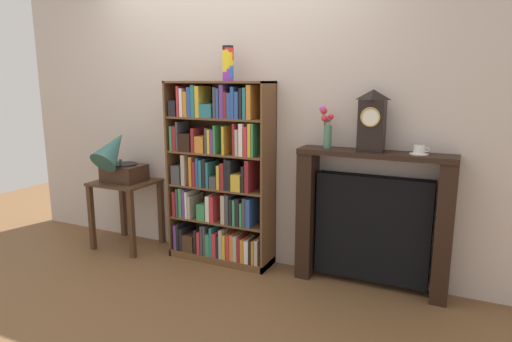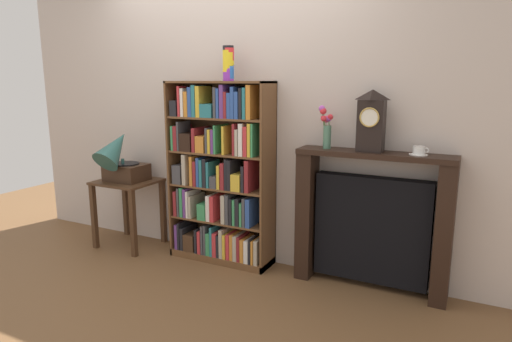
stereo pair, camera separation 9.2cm
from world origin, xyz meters
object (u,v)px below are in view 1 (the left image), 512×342
object	(u,v)px
fireplace_mantel	(372,221)
mantel_clock	(372,121)
cup_stack	(228,63)
flower_vase	(327,126)
bookshelf	(219,179)
teacup_with_saucer	(419,150)
side_table_left	(126,197)
gramophone	(118,159)

from	to	relation	value
fireplace_mantel	mantel_clock	size ratio (longest dim) A/B	2.55
cup_stack	flower_vase	xyz separation A→B (m)	(0.82, 0.04, -0.47)
mantel_clock	bookshelf	bearing A→B (deg)	-178.60
cup_stack	teacup_with_saucer	world-z (taller)	cup_stack
flower_vase	mantel_clock	bearing A→B (deg)	-0.33
cup_stack	mantel_clock	distance (m)	1.23
cup_stack	mantel_clock	world-z (taller)	cup_stack
bookshelf	teacup_with_saucer	world-z (taller)	bookshelf
teacup_with_saucer	mantel_clock	bearing A→B (deg)	-179.63
bookshelf	cup_stack	distance (m)	0.98
side_table_left	fireplace_mantel	distance (m)	2.27
mantel_clock	teacup_with_saucer	xyz separation A→B (m)	(0.34, 0.00, -0.20)
mantel_clock	teacup_with_saucer	bearing A→B (deg)	0.37
bookshelf	mantel_clock	world-z (taller)	bookshelf
bookshelf	mantel_clock	bearing A→B (deg)	1.40
fireplace_mantel	mantel_clock	distance (m)	0.76
cup_stack	gramophone	xyz separation A→B (m)	(-1.07, -0.16, -0.84)
fireplace_mantel	flower_vase	bearing A→B (deg)	-176.86
cup_stack	teacup_with_saucer	size ratio (longest dim) A/B	2.11
bookshelf	cup_stack	bearing A→B (deg)	-4.45
gramophone	mantel_clock	world-z (taller)	mantel_clock
fireplace_mantel	side_table_left	bearing A→B (deg)	-176.36
teacup_with_saucer	side_table_left	bearing A→B (deg)	-177.24
cup_stack	fireplace_mantel	size ratio (longest dim) A/B	0.24
side_table_left	mantel_clock	bearing A→B (deg)	3.12
bookshelf	gramophone	xyz separation A→B (m)	(-0.97, -0.16, 0.13)
gramophone	bookshelf	bearing A→B (deg)	9.67
fireplace_mantel	flower_vase	size ratio (longest dim) A/B	3.49
fireplace_mantel	cup_stack	bearing A→B (deg)	-177.03
bookshelf	flower_vase	size ratio (longest dim) A/B	4.80
mantel_clock	side_table_left	bearing A→B (deg)	-176.88
cup_stack	teacup_with_saucer	bearing A→B (deg)	1.60
mantel_clock	gramophone	bearing A→B (deg)	-175.00
cup_stack	fireplace_mantel	world-z (taller)	cup_stack
mantel_clock	flower_vase	size ratio (longest dim) A/B	1.37
side_table_left	gramophone	xyz separation A→B (m)	(-0.00, -0.07, 0.38)
gramophone	teacup_with_saucer	size ratio (longest dim) A/B	4.07
cup_stack	mantel_clock	xyz separation A→B (m)	(1.16, 0.04, -0.42)
side_table_left	teacup_with_saucer	xyz separation A→B (m)	(2.57, 0.12, 0.60)
side_table_left	gramophone	bearing A→B (deg)	-90.00
teacup_with_saucer	flower_vase	bearing A→B (deg)	-179.98
side_table_left	teacup_with_saucer	distance (m)	2.64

